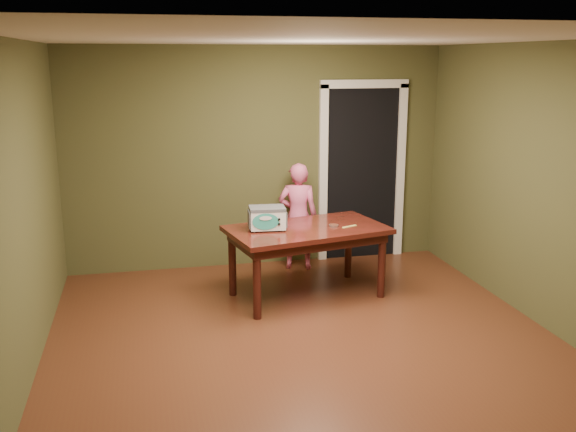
{
  "coord_description": "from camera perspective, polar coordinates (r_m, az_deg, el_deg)",
  "views": [
    {
      "loc": [
        -1.32,
        -4.92,
        2.45
      ],
      "look_at": [
        0.03,
        1.0,
        0.95
      ],
      "focal_mm": 40.0,
      "sensor_mm": 36.0,
      "label": 1
    }
  ],
  "objects": [
    {
      "name": "floor",
      "position": [
        5.65,
        2.02,
        -11.81
      ],
      "size": [
        5.0,
        5.0,
        0.0
      ],
      "primitive_type": "plane",
      "color": "#4E2616",
      "rests_on": "ground"
    },
    {
      "name": "room_shell",
      "position": [
        5.15,
        2.18,
        5.57
      ],
      "size": [
        4.52,
        5.02,
        2.61
      ],
      "color": "#424323",
      "rests_on": "ground"
    },
    {
      "name": "doorway",
      "position": [
        8.26,
        5.89,
        4.08
      ],
      "size": [
        1.1,
        0.66,
        2.25
      ],
      "color": "black",
      "rests_on": "ground"
    },
    {
      "name": "dining_table",
      "position": [
        6.64,
        1.69,
        -1.85
      ],
      "size": [
        1.75,
        1.2,
        0.75
      ],
      "rotation": [
        0.0,
        0.0,
        0.2
      ],
      "color": "#33130B",
      "rests_on": "floor"
    },
    {
      "name": "toy_oven",
      "position": [
        6.51,
        -1.87,
        -0.11
      ],
      "size": [
        0.4,
        0.29,
        0.24
      ],
      "rotation": [
        0.0,
        0.0,
        -0.08
      ],
      "color": "#4C4F54",
      "rests_on": "dining_table"
    },
    {
      "name": "baking_pan",
      "position": [
        6.66,
        4.09,
        -0.84
      ],
      "size": [
        0.1,
        0.1,
        0.02
      ],
      "color": "silver",
      "rests_on": "dining_table"
    },
    {
      "name": "spatula",
      "position": [
        6.67,
        5.49,
        -0.93
      ],
      "size": [
        0.18,
        0.09,
        0.01
      ],
      "primitive_type": "cube",
      "rotation": [
        0.0,
        0.0,
        0.38
      ],
      "color": "#E4D863",
      "rests_on": "dining_table"
    },
    {
      "name": "child",
      "position": [
        7.55,
        0.89,
        -0.03
      ],
      "size": [
        0.53,
        0.43,
        1.27
      ],
      "primitive_type": "imported",
      "rotation": [
        0.0,
        0.0,
        2.84
      ],
      "color": "#E9608F",
      "rests_on": "floor"
    }
  ]
}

